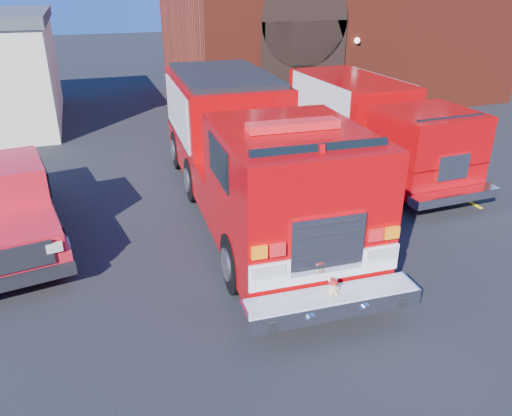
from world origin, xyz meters
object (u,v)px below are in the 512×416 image
object	(u,v)px
pickup_truck	(0,202)
fire_station	(329,6)
secondary_truck	(370,123)
fire_engine	(247,150)

from	to	relation	value
pickup_truck	fire_station	bearing A→B (deg)	41.00
fire_station	secondary_truck	xyz separation A→B (m)	(-3.60, -10.50, -2.86)
fire_station	fire_engine	size ratio (longest dim) A/B	1.47
fire_station	fire_engine	xyz separation A→B (m)	(-8.33, -12.59, -2.62)
pickup_truck	secondary_truck	size ratio (longest dim) A/B	0.77
secondary_truck	pickup_truck	bearing A→B (deg)	-170.64
fire_engine	fire_station	bearing A→B (deg)	56.51
fire_engine	secondary_truck	xyz separation A→B (m)	(4.73, 2.09, -0.24)
secondary_truck	fire_station	bearing A→B (deg)	71.07
fire_station	fire_engine	distance (m)	15.32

